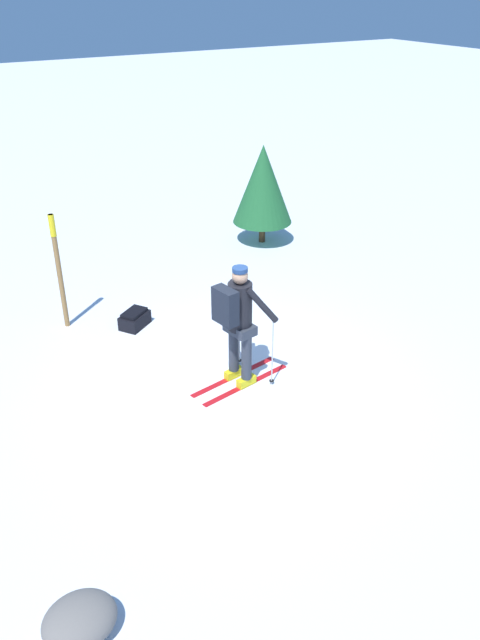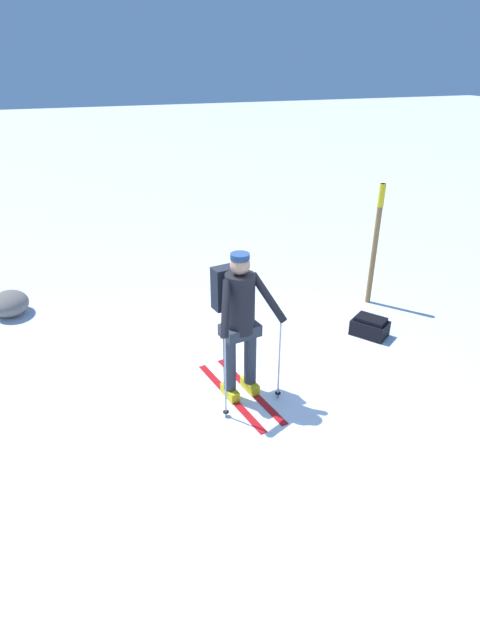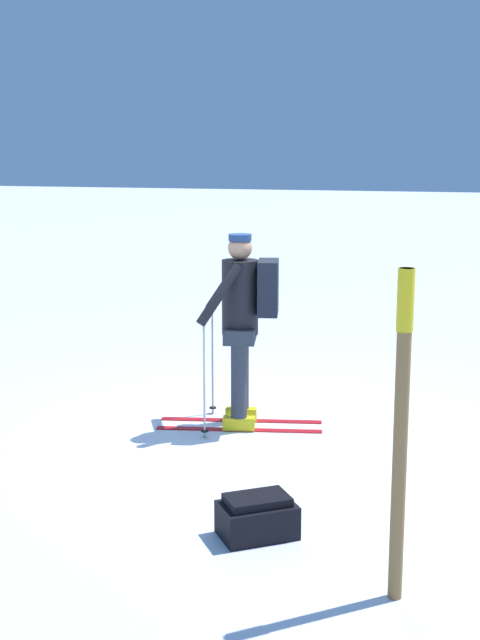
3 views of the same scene
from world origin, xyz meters
name	(u,v)px [view 2 (image 2 of 3)]	position (x,y,z in m)	size (l,w,h in m)	color
ground_plane	(245,387)	(0.00, 0.00, 0.00)	(80.00, 80.00, 0.00)	white
skier	(238,315)	(0.06, -0.11, 1.08)	(1.61, 0.86, 1.84)	red
dropped_backpack	(370,327)	(-0.61, 2.22, 0.14)	(0.62, 0.57, 0.29)	black
trail_marker	(376,237)	(-1.60, 2.84, 1.15)	(0.10, 0.10, 1.99)	olive
rock_boulder	(10,303)	(-3.20, -2.84, 0.19)	(0.69, 0.58, 0.38)	slate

